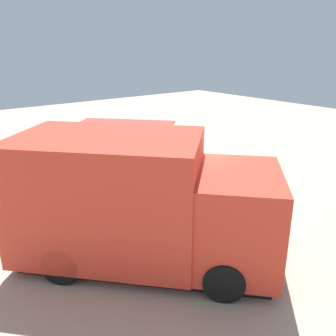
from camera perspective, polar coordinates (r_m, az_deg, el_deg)
name	(u,v)px	position (r m, az deg, el deg)	size (l,w,h in m)	color
ground_plane	(156,231)	(8.63, -1.92, -10.02)	(40.00, 40.00, 0.00)	tan
food_truck	(140,203)	(7.11, -4.51, -5.66)	(5.25, 5.07, 2.57)	red
person_customer	(43,180)	(11.45, -19.28, -1.88)	(0.80, 0.61, 0.82)	navy
planter_flowering_near	(175,174)	(11.01, 1.11, -1.01)	(0.56, 0.56, 0.80)	silver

